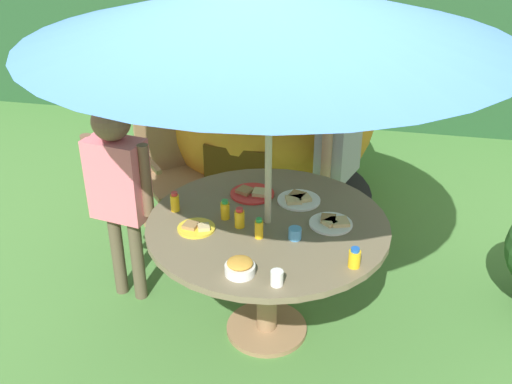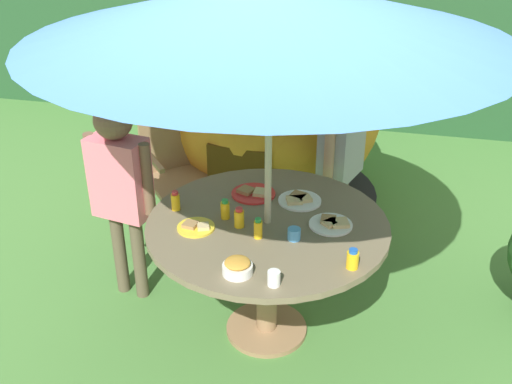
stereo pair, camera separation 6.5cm
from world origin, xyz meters
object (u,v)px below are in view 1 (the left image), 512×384
at_px(juice_bottle_near_left, 175,202).
at_px(cup_far, 277,278).
at_px(dome_tent, 270,109).
at_px(plate_center_front, 332,223).
at_px(wooden_chair, 176,162).
at_px(child_in_pink_shirt, 118,179).
at_px(juice_bottle_far_right, 354,258).
at_px(juice_bottle_far_left, 259,229).
at_px(juice_bottle_center_back, 240,218).
at_px(plate_mid_left, 298,199).
at_px(patio_umbrella, 270,9).
at_px(snack_bowl, 240,267).
at_px(plate_near_right, 252,193).
at_px(cup_near, 295,233).
at_px(child_in_grey_shirt, 339,140).
at_px(plate_front_edge, 196,228).
at_px(juice_bottle_mid_right, 225,210).
at_px(garden_table, 268,242).

height_order(juice_bottle_near_left, cup_far, juice_bottle_near_left).
height_order(dome_tent, plate_center_front, dome_tent).
height_order(wooden_chair, child_in_pink_shirt, child_in_pink_shirt).
xyz_separation_m(dome_tent, juice_bottle_far_right, (0.78, -2.06, 0.06)).
bearing_deg(plate_center_front, child_in_pink_shirt, 174.33).
height_order(juice_bottle_far_left, juice_bottle_center_back, juice_bottle_far_left).
bearing_deg(juice_bottle_far_right, plate_mid_left, 121.04).
relative_size(patio_umbrella, snack_bowl, 15.79).
relative_size(plate_near_right, plate_center_front, 1.11).
xyz_separation_m(plate_near_right, cup_far, (0.29, -0.81, 0.03)).
bearing_deg(juice_bottle_far_left, cup_near, 8.19).
height_order(plate_near_right, cup_near, cup_near).
height_order(plate_near_right, juice_bottle_near_left, juice_bottle_near_left).
xyz_separation_m(plate_mid_left, juice_bottle_near_left, (-0.65, -0.24, 0.04)).
xyz_separation_m(plate_near_right, juice_bottle_far_left, (0.13, -0.44, 0.04)).
distance_m(wooden_chair, juice_bottle_far_left, 1.51).
xyz_separation_m(dome_tent, child_in_grey_shirt, (0.60, -0.81, 0.13)).
height_order(plate_near_right, juice_bottle_center_back, juice_bottle_center_back).
bearing_deg(child_in_grey_shirt, wooden_chair, -78.00).
relative_size(child_in_pink_shirt, plate_near_right, 5.09).
relative_size(wooden_chair, plate_front_edge, 4.86).
xyz_separation_m(patio_umbrella, plate_mid_left, (0.13, 0.26, -1.10)).
bearing_deg(snack_bowl, juice_bottle_mid_right, 112.04).
xyz_separation_m(wooden_chair, child_in_grey_shirt, (1.17, -0.12, 0.33)).
bearing_deg(plate_front_edge, plate_center_front, 15.51).
bearing_deg(juice_bottle_mid_right, patio_umbrella, 2.56).
xyz_separation_m(plate_center_front, juice_bottle_mid_right, (-0.57, -0.05, 0.04)).
relative_size(patio_umbrella, cup_far, 31.01).
bearing_deg(wooden_chair, juice_bottle_center_back, -96.61).
distance_m(garden_table, juice_bottle_far_left, 0.24).
bearing_deg(juice_bottle_center_back, plate_mid_left, 51.82).
xyz_separation_m(patio_umbrella, juice_bottle_far_left, (-0.02, -0.16, -1.06)).
bearing_deg(plate_center_front, plate_front_edge, -164.49).
relative_size(plate_near_right, cup_near, 3.82).
bearing_deg(child_in_pink_shirt, plate_mid_left, 15.34).
distance_m(plate_near_right, juice_bottle_near_left, 0.47).
xyz_separation_m(garden_table, cup_near, (0.17, -0.13, 0.16)).
relative_size(juice_bottle_center_back, cup_far, 1.52).
bearing_deg(plate_center_front, snack_bowl, -125.76).
height_order(dome_tent, plate_near_right, dome_tent).
bearing_deg(child_in_grey_shirt, cup_far, 11.76).
xyz_separation_m(juice_bottle_far_left, juice_bottle_mid_right, (-0.22, 0.15, -0.00)).
bearing_deg(child_in_pink_shirt, juice_bottle_near_left, -10.49).
bearing_deg(plate_mid_left, patio_umbrella, -116.37).
relative_size(child_in_grey_shirt, child_in_pink_shirt, 1.04).
height_order(garden_table, dome_tent, dome_tent).
distance_m(juice_bottle_center_back, juice_bottle_mid_right, 0.12).
bearing_deg(child_in_grey_shirt, plate_front_edge, -13.36).
relative_size(dome_tent, juice_bottle_center_back, 17.16).
xyz_separation_m(child_in_pink_shirt, cup_far, (1.06, -0.70, -0.04)).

